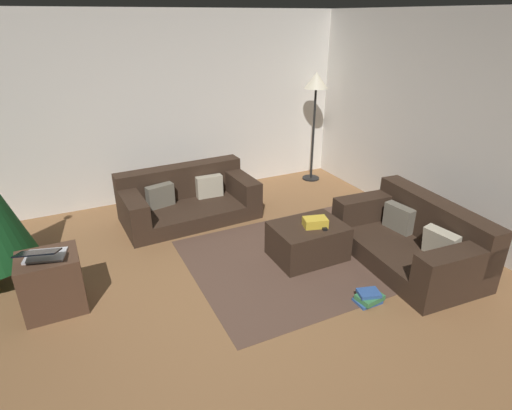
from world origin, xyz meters
TOP-DOWN VIEW (x-y plane):
  - ground_plane at (0.00, 0.00)m, footprint 6.40×6.40m
  - rear_partition at (0.00, 3.14)m, footprint 6.40×0.12m
  - corner_partition at (3.14, 0.00)m, footprint 0.12×6.40m
  - couch_left at (0.35, 2.25)m, footprint 1.77×0.98m
  - couch_right at (2.25, 0.05)m, footprint 1.03×1.68m
  - ottoman at (1.24, 0.63)m, footprint 0.79×0.59m
  - gift_box at (1.29, 0.58)m, footprint 0.29×0.22m
  - tv_remote at (1.36, 0.51)m, footprint 0.10×0.17m
  - side_table at (-1.35, 0.88)m, footprint 0.52×0.44m
  - laptop at (-1.37, 0.82)m, footprint 0.42×0.45m
  - book_stack at (1.33, -0.33)m, footprint 0.27×0.22m
  - corner_lamp at (2.63, 2.71)m, footprint 0.36×0.36m
  - area_rug at (1.24, 0.63)m, footprint 2.60×2.00m

SIDE VIEW (x-z plane):
  - ground_plane at x=0.00m, z-range 0.00..0.00m
  - area_rug at x=1.24m, z-range 0.00..0.01m
  - book_stack at x=1.33m, z-range 0.00..0.11m
  - ottoman at x=1.24m, z-range 0.00..0.40m
  - couch_left at x=0.35m, z-range -0.07..0.58m
  - couch_right at x=2.25m, z-range -0.08..0.61m
  - side_table at x=-1.35m, z-range 0.00..0.56m
  - tv_remote at x=1.36m, z-range 0.40..0.42m
  - gift_box at x=1.29m, z-range 0.40..0.50m
  - laptop at x=-1.37m, z-range 0.53..0.70m
  - rear_partition at x=0.00m, z-range 0.00..2.60m
  - corner_partition at x=3.14m, z-range 0.00..2.60m
  - corner_lamp at x=2.63m, z-range 0.61..2.33m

